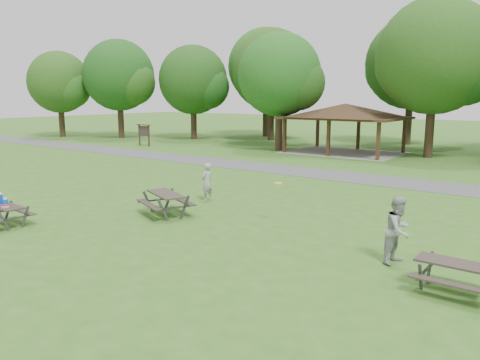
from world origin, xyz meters
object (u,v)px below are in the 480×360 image
object	(u,v)px
picnic_table_middle	(166,198)
frisbee_thrower	(207,182)
frisbee_catcher	(398,230)
picnic_table_near	(2,206)

from	to	relation	value
picnic_table_middle	frisbee_thrower	size ratio (longest dim) A/B	1.52
frisbee_thrower	frisbee_catcher	bearing A→B (deg)	75.50
picnic_table_middle	frisbee_catcher	bearing A→B (deg)	0.99
picnic_table_near	frisbee_catcher	size ratio (longest dim) A/B	0.97
frisbee_thrower	frisbee_catcher	distance (m)	9.23
frisbee_thrower	frisbee_catcher	xyz separation A→B (m)	(8.86, -2.56, 0.10)
picnic_table_middle	frisbee_catcher	distance (m)	8.53
picnic_table_middle	picnic_table_near	bearing A→B (deg)	-129.10
picnic_table_middle	frisbee_catcher	xyz separation A→B (m)	(8.53, 0.15, 0.27)
picnic_table_middle	frisbee_thrower	xyz separation A→B (m)	(-0.34, 2.71, 0.17)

